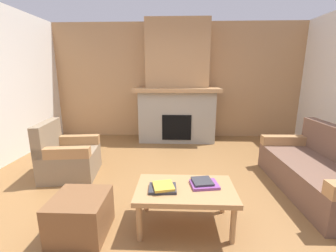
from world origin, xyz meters
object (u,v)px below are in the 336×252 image
fireplace (177,90)px  couch (321,172)px  armchair (68,157)px  coffee_table (185,193)px  ottoman (81,215)px

fireplace → couch: (1.91, -2.41, -0.88)m
fireplace → armchair: bearing=-129.7°
fireplace → armchair: fireplace is taller
fireplace → armchair: (-1.68, -2.02, -0.87)m
coffee_table → couch: bearing=22.5°
armchair → coffee_table: bearing=-32.6°
fireplace → ottoman: bearing=-105.7°
armchair → coffee_table: armchair is taller
fireplace → ottoman: 3.59m
couch → ottoman: size_ratio=3.49×
couch → coffee_table: size_ratio=1.82×
fireplace → armchair: 2.77m
couch → armchair: same height
fireplace → couch: fireplace is taller
fireplace → coffee_table: size_ratio=2.70×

